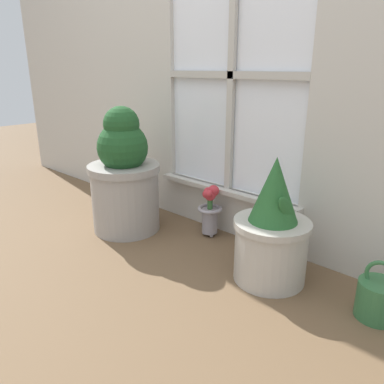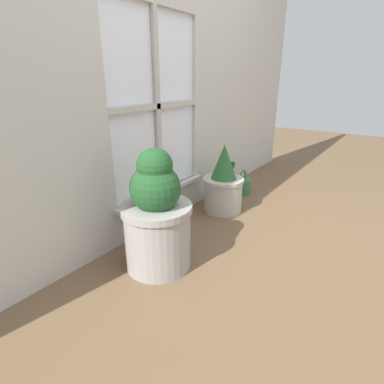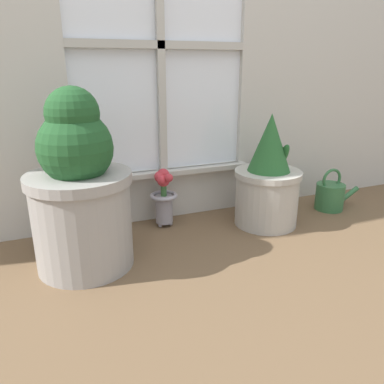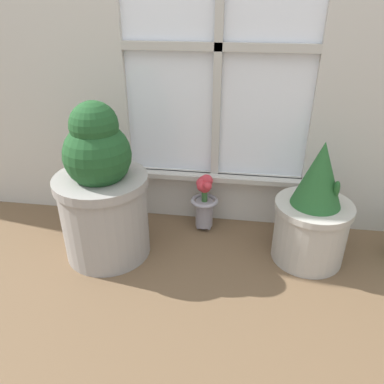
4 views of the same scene
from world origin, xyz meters
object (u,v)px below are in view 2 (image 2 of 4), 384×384
at_px(flower_vase, 169,207).
at_px(watering_can, 242,186).
at_px(potted_plant_right, 223,184).
at_px(potted_plant_left, 157,218).

height_order(flower_vase, watering_can, flower_vase).
bearing_deg(flower_vase, potted_plant_right, -19.26).
xyz_separation_m(potted_plant_right, watering_can, (0.44, 0.04, -0.15)).
distance_m(potted_plant_left, potted_plant_right, 0.90).
distance_m(potted_plant_right, flower_vase, 0.52).
distance_m(potted_plant_left, flower_vase, 0.50).
distance_m(flower_vase, watering_can, 0.93).
relative_size(potted_plant_right, watering_can, 2.00).
bearing_deg(flower_vase, watering_can, -7.95).
xyz_separation_m(potted_plant_left, watering_can, (1.33, 0.13, -0.23)).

